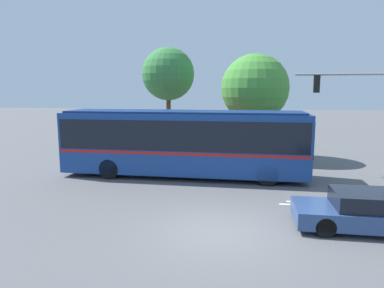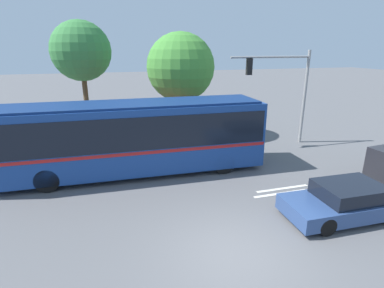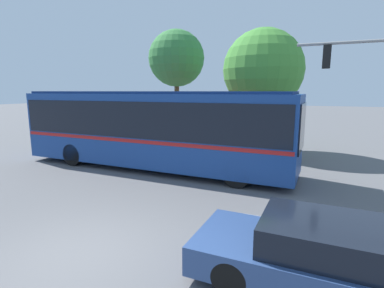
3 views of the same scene
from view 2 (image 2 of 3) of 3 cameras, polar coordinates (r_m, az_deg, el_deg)
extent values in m
plane|color=#5B5B5E|center=(9.27, 7.81, -20.18)|extent=(140.00, 140.00, 0.00)
cube|color=navy|center=(14.04, -11.50, 1.22)|extent=(12.31, 2.91, 3.01)
cube|color=black|center=(13.91, -11.62, 3.12)|extent=(12.07, 2.94, 1.44)
cube|color=#B21E1E|center=(14.14, -11.41, -0.18)|extent=(12.19, 2.94, 0.14)
cube|color=black|center=(15.47, 11.77, 4.13)|extent=(0.13, 2.15, 1.68)
cube|color=navy|center=(13.68, -11.90, 7.47)|extent=(11.82, 2.69, 0.10)
cylinder|color=black|center=(16.19, 3.38, -0.86)|extent=(1.01, 0.33, 1.00)
cylinder|color=black|center=(14.21, 6.11, -3.65)|extent=(1.01, 0.33, 1.00)
cylinder|color=black|center=(15.76, -24.45, -3.04)|extent=(1.01, 0.33, 1.00)
cylinder|color=black|center=(13.72, -25.89, -6.27)|extent=(1.01, 0.33, 1.00)
cube|color=navy|center=(11.97, 27.09, -10.28)|extent=(4.39, 1.96, 0.55)
cube|color=black|center=(11.81, 27.85, -7.90)|extent=(2.22, 1.68, 0.51)
cylinder|color=black|center=(10.69, 24.27, -14.12)|extent=(0.62, 0.24, 0.61)
cylinder|color=black|center=(11.80, 19.40, -10.40)|extent=(0.62, 0.24, 0.61)
cylinder|color=black|center=(13.38, 28.99, -8.26)|extent=(0.62, 0.24, 0.61)
cylinder|color=black|center=(15.82, 32.30, -4.71)|extent=(0.74, 0.33, 0.72)
cylinder|color=gray|center=(19.53, 20.61, 8.21)|extent=(0.18, 0.18, 5.58)
cylinder|color=gray|center=(17.95, 14.89, 15.72)|extent=(4.92, 0.12, 0.12)
cube|color=black|center=(17.34, 10.85, 14.28)|extent=(0.30, 0.22, 0.90)
cylinder|color=red|center=(17.43, 10.73, 15.29)|extent=(0.18, 0.02, 0.18)
cylinder|color=yellow|center=(17.44, 10.67, 14.31)|extent=(0.18, 0.02, 0.18)
cylinder|color=green|center=(17.46, 10.61, 13.33)|extent=(0.18, 0.02, 0.18)
cube|color=#286028|center=(18.45, -8.59, 1.44)|extent=(7.62, 1.48, 1.07)
cube|color=#CC3351|center=(18.23, -8.71, 3.94)|extent=(7.47, 1.41, 0.59)
cylinder|color=brown|center=(20.94, -19.39, 6.95)|extent=(0.32, 0.32, 4.17)
sphere|color=#387F3D|center=(20.63, -20.39, 16.28)|extent=(3.69, 3.69, 3.69)
cylinder|color=brown|center=(20.00, -2.08, 5.71)|extent=(0.29, 0.29, 2.96)
sphere|color=#479338|center=(19.58, -2.18, 14.42)|extent=(4.32, 4.32, 4.32)
cube|color=silver|center=(12.92, 16.53, -9.03)|extent=(2.40, 0.16, 0.01)
cube|color=silver|center=(13.37, 16.84, -8.12)|extent=(2.40, 0.16, 0.01)
camera|label=1|loc=(5.30, 112.67, -22.00)|focal=32.17mm
camera|label=3|loc=(8.20, 53.57, -6.17)|focal=27.61mm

